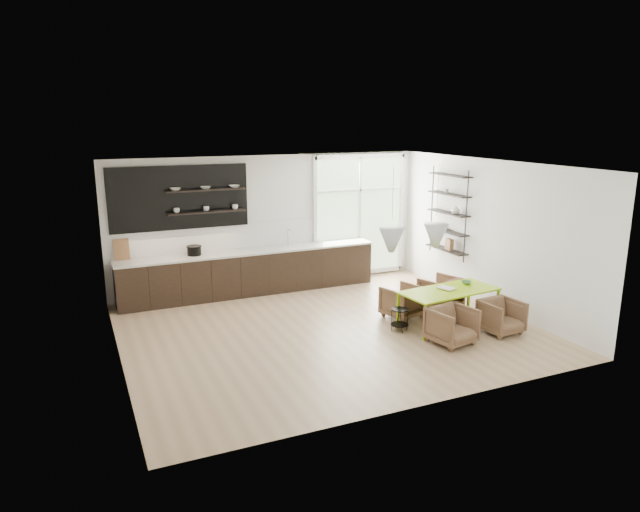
{
  "coord_description": "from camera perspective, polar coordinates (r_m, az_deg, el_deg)",
  "views": [
    {
      "loc": [
        -4.0,
        -8.66,
        3.67
      ],
      "look_at": [
        0.11,
        0.6,
        1.21
      ],
      "focal_mm": 32.0,
      "sensor_mm": 36.0,
      "label": 1
    }
  ],
  "objects": [
    {
      "name": "room",
      "position": [
        11.0,
        1.21,
        2.08
      ],
      "size": [
        7.02,
        6.01,
        2.91
      ],
      "color": "tan",
      "rests_on": "ground"
    },
    {
      "name": "armchair_front_right",
      "position": [
        10.48,
        17.68,
        -5.8
      ],
      "size": [
        0.68,
        0.7,
        0.59
      ],
      "primitive_type": "imported",
      "rotation": [
        0.0,
        0.0,
        0.08
      ],
      "color": "brown",
      "rests_on": "ground"
    },
    {
      "name": "table_bowl",
      "position": [
        10.96,
        14.44,
        -2.58
      ],
      "size": [
        0.2,
        0.2,
        0.06
      ],
      "primitive_type": "imported",
      "rotation": [
        0.0,
        0.0,
        0.11
      ],
      "color": "#5E8D59",
      "rests_on": "dining_table"
    },
    {
      "name": "wire_stool",
      "position": [
        10.19,
        7.98,
        -6.03
      ],
      "size": [
        0.32,
        0.32,
        0.4
      ],
      "rotation": [
        0.0,
        0.0,
        -0.36
      ],
      "color": "black",
      "rests_on": "ground"
    },
    {
      "name": "dining_table",
      "position": [
        10.53,
        12.79,
        -3.57
      ],
      "size": [
        1.88,
        1.0,
        0.66
      ],
      "rotation": [
        0.0,
        0.0,
        0.11
      ],
      "color": "#90C20B",
      "rests_on": "ground"
    },
    {
      "name": "armchair_back_left",
      "position": [
        10.87,
        8.22,
        -4.52
      ],
      "size": [
        0.81,
        0.82,
        0.61
      ],
      "primitive_type": "imported",
      "rotation": [
        0.0,
        0.0,
        3.43
      ],
      "color": "brown",
      "rests_on": "ground"
    },
    {
      "name": "right_shelving",
      "position": [
        12.45,
        12.75,
        3.99
      ],
      "size": [
        0.26,
        1.22,
        1.9
      ],
      "color": "black",
      "rests_on": "ground"
    },
    {
      "name": "kitchen_run",
      "position": [
        12.21,
        -7.44,
        -1.02
      ],
      "size": [
        5.54,
        0.69,
        2.75
      ],
      "color": "black",
      "rests_on": "ground"
    },
    {
      "name": "table_book",
      "position": [
        10.48,
        12.16,
        -3.28
      ],
      "size": [
        0.31,
        0.35,
        0.03
      ],
      "primitive_type": "imported",
      "rotation": [
        0.0,
        0.0,
        0.34
      ],
      "color": "white",
      "rests_on": "dining_table"
    },
    {
      "name": "armchair_front_left",
      "position": [
        9.77,
        13.04,
        -6.79
      ],
      "size": [
        0.79,
        0.8,
        0.63
      ],
      "primitive_type": "imported",
      "rotation": [
        0.0,
        0.0,
        0.19
      ],
      "color": "brown",
      "rests_on": "ground"
    },
    {
      "name": "armchair_back_right",
      "position": [
        11.46,
        11.96,
        -3.64
      ],
      "size": [
        0.88,
        0.89,
        0.64
      ],
      "primitive_type": "imported",
      "rotation": [
        0.0,
        0.0,
        3.47
      ],
      "color": "brown",
      "rests_on": "ground"
    }
  ]
}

